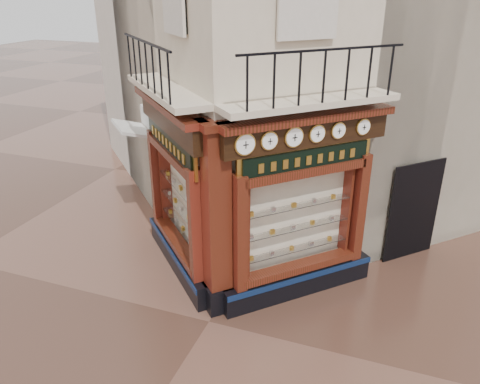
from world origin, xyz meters
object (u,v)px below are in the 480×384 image
at_px(clock_a, 245,144).
at_px(clock_f, 363,127).
at_px(clock_d, 317,134).
at_px(clock_e, 338,131).
at_px(clock_c, 294,137).
at_px(signboard_left, 170,143).
at_px(signboard_right, 307,159).
at_px(awning, 141,221).
at_px(clock_b, 269,141).
at_px(corner_pilaster, 217,224).

relative_size(clock_a, clock_f, 1.23).
height_order(clock_d, clock_e, clock_d).
relative_size(clock_c, clock_f, 1.19).
distance_m(signboard_left, signboard_right, 2.92).
xyz_separation_m(clock_f, signboard_left, (-3.83, -0.75, -0.52)).
bearing_deg(clock_d, signboard_left, 135.05).
bearing_deg(signboard_right, clock_c, -163.86).
height_order(clock_c, awning, clock_c).
bearing_deg(clock_a, signboard_right, 4.64).
bearing_deg(clock_b, clock_d, 0.00).
bearing_deg(corner_pilaster, clock_f, -8.31).
relative_size(clock_b, clock_f, 1.05).
height_order(clock_a, clock_f, clock_a).
xyz_separation_m(clock_c, clock_d, (0.35, 0.35, -0.00)).
height_order(clock_b, clock_f, clock_b).
relative_size(clock_a, clock_c, 1.04).
relative_size(clock_a, signboard_right, 0.19).
distance_m(clock_a, clock_e, 1.95).
bearing_deg(awning, clock_e, -150.05).
bearing_deg(awning, signboard_left, -176.19).
bearing_deg(clock_c, clock_d, -0.00).
relative_size(awning, signboard_right, 0.66).
height_order(clock_d, signboard_right, clock_d).
bearing_deg(clock_b, clock_e, 0.00).
bearing_deg(clock_f, awning, 124.77).
xyz_separation_m(clock_f, signboard_right, (-0.91, -0.75, -0.52)).
distance_m(clock_d, signboard_left, 3.13).
xyz_separation_m(clock_b, signboard_right, (0.55, 0.71, -0.52)).
bearing_deg(clock_a, clock_f, 0.00).
relative_size(signboard_left, signboard_right, 1.06).
relative_size(clock_a, signboard_left, 0.18).
bearing_deg(clock_a, signboard_left, 107.93).
relative_size(clock_c, clock_d, 1.12).
height_order(clock_e, clock_f, clock_f).
bearing_deg(signboard_right, clock_e, -10.59).
height_order(clock_b, clock_c, clock_c).
bearing_deg(clock_c, clock_a, -180.00).
relative_size(clock_f, signboard_right, 0.16).
distance_m(corner_pilaster, clock_d, 2.54).
bearing_deg(corner_pilaster, clock_e, -10.34).
distance_m(clock_a, clock_c, 0.98).
distance_m(clock_d, clock_e, 0.48).
relative_size(clock_b, clock_c, 0.89).
bearing_deg(signboard_right, clock_a, -175.36).
xyz_separation_m(clock_a, clock_c, (0.69, 0.69, 0.00)).
distance_m(clock_e, signboard_right, 0.80).
bearing_deg(clock_e, clock_a, -180.00).
distance_m(corner_pilaster, signboard_right, 2.12).
xyz_separation_m(clock_e, signboard_left, (-3.42, -0.34, -0.52)).
xyz_separation_m(clock_e, awning, (-5.50, 1.48, -3.62)).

